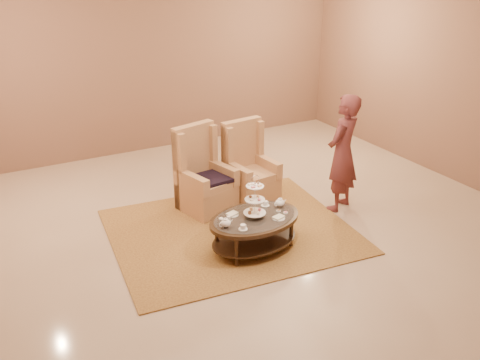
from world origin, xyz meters
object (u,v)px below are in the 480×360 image
tea_table (254,223)px  armchair_left (203,182)px  armchair_right (248,174)px  person (342,153)px

tea_table → armchair_left: bearing=87.4°
tea_table → armchair_right: size_ratio=1.08×
armchair_right → person: bearing=-48.5°
armchair_left → person: size_ratio=0.73×
person → armchair_left: bearing=-53.7°
armchair_right → person: person is taller
armchair_left → tea_table: bearing=-100.8°
armchair_left → armchair_right: (0.77, -0.01, -0.02)m
tea_table → person: person is taller
armchair_left → person: bearing=-42.0°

